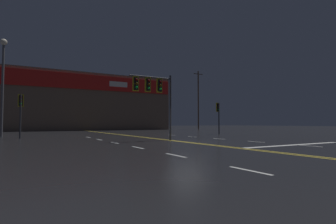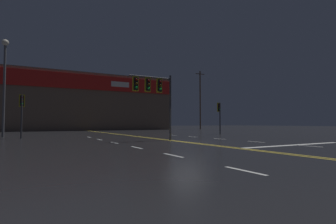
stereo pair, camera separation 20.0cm
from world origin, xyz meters
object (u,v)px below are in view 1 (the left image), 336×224
traffic_signal_median (153,89)px  streetlight_far_left (3,73)px  traffic_signal_corner_northeast (218,111)px  traffic_signal_corner_northwest (21,106)px

traffic_signal_median → streetlight_far_left: 14.36m
traffic_signal_median → streetlight_far_left: bearing=131.0°
traffic_signal_median → traffic_signal_corner_northeast: bearing=29.0°
traffic_signal_corner_northeast → traffic_signal_median: bearing=-151.0°
traffic_signal_corner_northeast → traffic_signal_corner_northwest: 18.90m
traffic_signal_median → streetlight_far_left: streetlight_far_left is taller
traffic_signal_corner_northeast → streetlight_far_left: streetlight_far_left is taller
traffic_signal_median → traffic_signal_corner_northeast: traffic_signal_median is taller
traffic_signal_corner_northwest → streetlight_far_left: bearing=114.2°
traffic_signal_median → traffic_signal_corner_northwest: (-7.91, 7.59, -0.99)m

